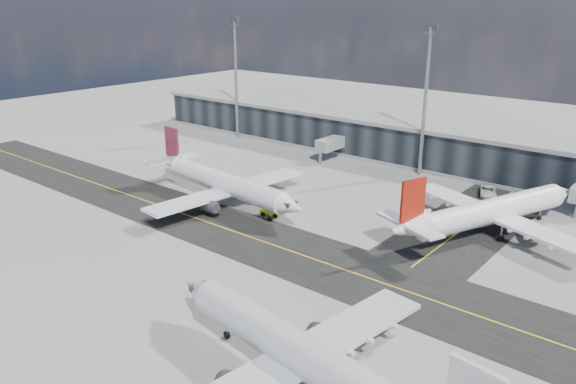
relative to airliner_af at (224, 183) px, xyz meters
The scene contains 9 objects.
ground 21.88m from the airliner_af, 33.13° to the right, with size 300.00×300.00×0.00m, color gray.
taxiway_lanes 22.30m from the airliner_af, ahead, with size 180.00×63.00×0.03m.
terminal_concourse 46.79m from the airliner_af, 67.21° to the left, with size 152.00×19.80×8.80m.
floodlight_masts 42.22m from the airliner_af, 63.46° to the left, with size 102.50×0.70×28.90m.
airliner_af is the anchor object (origin of this frame).
airliner_redtail 42.42m from the airliner_af, 20.82° to the left, with size 30.65×35.43×10.89m.
airliner_near 50.32m from the airliner_af, 36.34° to the right, with size 37.16×31.78×11.01m.
baggage_tug 10.64m from the airliner_af, ahead, with size 3.46×2.42×1.98m.
service_van 46.42m from the airliner_af, 44.02° to the left, with size 2.65×5.75×1.60m, color white.
Camera 1 is at (47.00, -50.78, 32.95)m, focal length 35.00 mm.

